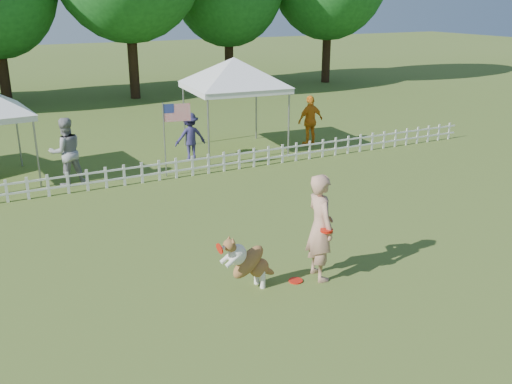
# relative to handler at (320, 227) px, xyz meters

# --- Properties ---
(ground) EXTENTS (120.00, 120.00, 0.00)m
(ground) POSITION_rel_handler_xyz_m (-0.54, 0.01, -1.00)
(ground) COLOR #455C1D
(ground) RESTS_ON ground
(picket_fence) EXTENTS (22.00, 0.08, 0.60)m
(picket_fence) POSITION_rel_handler_xyz_m (-0.54, 7.01, -0.70)
(picket_fence) COLOR white
(picket_fence) RESTS_ON ground
(handler) EXTENTS (0.56, 0.78, 2.00)m
(handler) POSITION_rel_handler_xyz_m (0.00, 0.00, 0.00)
(handler) COLOR tan
(handler) RESTS_ON ground
(dog) EXTENTS (1.08, 0.47, 1.08)m
(dog) POSITION_rel_handler_xyz_m (-1.36, 0.16, -0.46)
(dog) COLOR brown
(dog) RESTS_ON ground
(frisbee_on_turf) EXTENTS (0.31, 0.31, 0.02)m
(frisbee_on_turf) POSITION_rel_handler_xyz_m (-0.47, 0.03, -0.99)
(frisbee_on_turf) COLOR red
(frisbee_on_turf) RESTS_ON ground
(canopy_tent_right) EXTENTS (3.15, 3.15, 3.04)m
(canopy_tent_right) POSITION_rel_handler_xyz_m (2.51, 9.05, 0.52)
(canopy_tent_right) COLOR white
(canopy_tent_right) RESTS_ON ground
(flag_pole) EXTENTS (0.83, 0.22, 2.15)m
(flag_pole) POSITION_rel_handler_xyz_m (-0.49, 7.31, 0.08)
(flag_pole) COLOR gray
(flag_pole) RESTS_ON ground
(spectator_a) EXTENTS (0.98, 0.80, 1.88)m
(spectator_a) POSITION_rel_handler_xyz_m (-3.14, 7.80, -0.06)
(spectator_a) COLOR gray
(spectator_a) RESTS_ON ground
(spectator_b) EXTENTS (1.01, 0.62, 1.52)m
(spectator_b) POSITION_rel_handler_xyz_m (0.77, 8.62, -0.24)
(spectator_b) COLOR navy
(spectator_b) RESTS_ON ground
(spectator_c) EXTENTS (1.06, 0.53, 1.74)m
(spectator_c) POSITION_rel_handler_xyz_m (5.19, 8.56, -0.13)
(spectator_c) COLOR orange
(spectator_c) RESTS_ON ground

